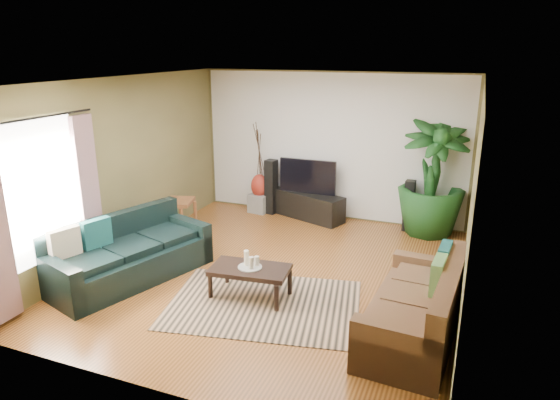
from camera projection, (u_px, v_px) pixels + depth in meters
The scene contains 27 objects.
floor at pixel (275, 274), 7.13m from camera, with size 5.50×5.50×0.00m, color #995927.
ceiling at pixel (274, 80), 6.33m from camera, with size 5.50×5.50×0.00m, color white.
wall_back at pixel (331, 146), 9.18m from camera, with size 5.00×5.00×0.00m, color olive.
wall_front at pixel (154, 261), 4.29m from camera, with size 5.00×5.00×0.00m, color olive.
wall_left at pixel (123, 167), 7.61m from camera, with size 5.50×5.50×0.00m, color olive.
wall_right at pixel (471, 203), 5.86m from camera, with size 5.50×5.50×0.00m, color olive.
backwall_panel at pixel (331, 147), 9.17m from camera, with size 4.90×4.90×0.00m, color white.
window_pane at pixel (40, 191), 6.17m from camera, with size 1.80×1.80×0.00m, color white.
curtain_far at pixel (89, 195), 6.89m from camera, with size 0.08×0.35×2.20m, color gray.
curtain_rod at pixel (33, 119), 5.88m from camera, with size 0.03×0.03×1.90m, color black.
sofa_left at pixel (129, 250), 6.89m from camera, with size 2.24×0.96×0.85m, color black.
sofa_right at pixel (414, 302), 5.49m from camera, with size 1.95×0.88×0.85m, color brown.
area_rug at pixel (264, 304), 6.28m from camera, with size 2.37×1.68×0.01m, color tan.
coffee_table at pixel (250, 282), 6.44m from camera, with size 1.00×0.54×0.41m, color black.
candle_tray at pixel (250, 267), 6.37m from camera, with size 0.31×0.31×0.01m, color #9B9C96.
candle_tall at pixel (246, 258), 6.39m from camera, with size 0.06×0.06×0.20m, color white.
candle_mid at pixel (251, 263), 6.30m from camera, with size 0.06×0.06×0.15m, color beige.
candle_short at pixel (257, 261), 6.38m from camera, with size 0.06×0.06×0.13m, color beige.
tv_stand at pixel (307, 205), 9.41m from camera, with size 1.47×0.44×0.49m, color black.
television at pixel (308, 176), 9.24m from camera, with size 1.08×0.06×0.64m, color black.
speaker_left at pixel (271, 187), 9.58m from camera, with size 0.19×0.21×1.06m, color black.
speaker_right at pixel (409, 206), 8.69m from camera, with size 0.16×0.18×0.91m, color black.
potted_plant at pixel (432, 178), 8.41m from camera, with size 1.11×1.11×1.98m, color #164419.
plant_pot at pixel (428, 225), 8.66m from camera, with size 0.37×0.37×0.28m, color black.
pedestal at pixel (260, 203), 9.77m from camera, with size 0.36×0.36×0.36m, color gray.
vase at pixel (259, 186), 9.67m from camera, with size 0.33×0.33×0.46m, color maroon.
side_table at pixel (177, 215), 8.73m from camera, with size 0.53×0.53×0.56m, color brown.
Camera 1 is at (2.46, -6.02, 3.12)m, focal length 32.00 mm.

